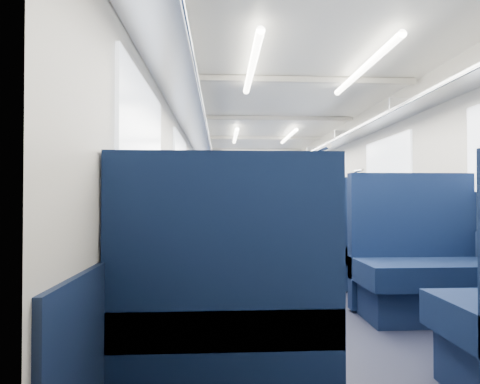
% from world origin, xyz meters
% --- Properties ---
extents(floor, '(2.80, 18.00, 0.01)m').
position_xyz_m(floor, '(0.00, 0.00, 0.00)').
color(floor, black).
rests_on(floor, ground).
extents(ceiling, '(2.80, 18.00, 0.01)m').
position_xyz_m(ceiling, '(0.00, 0.00, 2.35)').
color(ceiling, silver).
rests_on(ceiling, wall_left).
extents(wall_left, '(0.02, 18.00, 2.35)m').
position_xyz_m(wall_left, '(-1.40, 0.00, 1.18)').
color(wall_left, beige).
rests_on(wall_left, floor).
extents(dado_left, '(0.03, 17.90, 0.70)m').
position_xyz_m(dado_left, '(-1.39, 0.00, 0.35)').
color(dado_left, black).
rests_on(dado_left, floor).
extents(wall_right, '(0.02, 18.00, 2.35)m').
position_xyz_m(wall_right, '(1.40, 0.00, 1.18)').
color(wall_right, beige).
rests_on(wall_right, floor).
extents(dado_right, '(0.03, 17.90, 0.70)m').
position_xyz_m(dado_right, '(1.39, 0.00, 0.35)').
color(dado_right, black).
rests_on(dado_right, floor).
extents(wall_far, '(2.80, 0.02, 2.35)m').
position_xyz_m(wall_far, '(0.00, 9.00, 1.18)').
color(wall_far, beige).
rests_on(wall_far, floor).
extents(luggage_rack_left, '(0.36, 17.40, 0.18)m').
position_xyz_m(luggage_rack_left, '(-1.21, 0.00, 1.97)').
color(luggage_rack_left, '#B2B5BA').
rests_on(luggage_rack_left, wall_left).
extents(luggage_rack_right, '(0.36, 17.40, 0.18)m').
position_xyz_m(luggage_rack_right, '(1.21, 0.00, 1.97)').
color(luggage_rack_right, '#B2B5BA').
rests_on(luggage_rack_right, wall_right).
extents(windows, '(2.78, 15.60, 0.75)m').
position_xyz_m(windows, '(0.00, -0.46, 1.42)').
color(windows, white).
rests_on(windows, wall_left).
extents(ceiling_fittings, '(2.70, 16.06, 0.11)m').
position_xyz_m(ceiling_fittings, '(0.00, -0.26, 2.29)').
color(ceiling_fittings, beige).
rests_on(ceiling_fittings, ceiling).
extents(end_door, '(0.75, 0.06, 2.00)m').
position_xyz_m(end_door, '(0.00, 8.94, 1.00)').
color(end_door, black).
rests_on(end_door, floor).
extents(bulkhead, '(2.80, 0.10, 2.35)m').
position_xyz_m(bulkhead, '(-0.00, 2.54, 1.23)').
color(bulkhead, beige).
rests_on(bulkhead, floor).
extents(seat_0, '(1.11, 0.62, 1.24)m').
position_xyz_m(seat_0, '(-0.83, -8.16, 0.38)').
color(seat_0, '#0C1A3B').
rests_on(seat_0, floor).
extents(seat_2, '(1.11, 0.62, 1.24)m').
position_xyz_m(seat_2, '(-0.83, -7.20, 0.38)').
color(seat_2, '#0C1A3B').
rests_on(seat_2, floor).
extents(seat_3, '(1.11, 0.62, 1.24)m').
position_xyz_m(seat_3, '(0.83, -7.04, 0.38)').
color(seat_3, '#0C1A3B').
rests_on(seat_3, floor).
extents(seat_4, '(1.11, 0.62, 1.24)m').
position_xyz_m(seat_4, '(-0.83, -6.09, 0.38)').
color(seat_4, '#0C1A3B').
rests_on(seat_4, floor).
extents(seat_5, '(1.11, 0.62, 1.24)m').
position_xyz_m(seat_5, '(0.83, -6.07, 0.38)').
color(seat_5, '#0C1A3B').
rests_on(seat_5, floor).
extents(seat_6, '(1.11, 0.62, 1.24)m').
position_xyz_m(seat_6, '(-0.83, -4.83, 0.38)').
color(seat_6, '#0C1A3B').
rests_on(seat_6, floor).
extents(seat_7, '(1.11, 0.62, 1.24)m').
position_xyz_m(seat_7, '(0.83, -4.75, 0.38)').
color(seat_7, '#0C1A3B').
rests_on(seat_7, floor).
extents(seat_8, '(1.11, 0.62, 1.24)m').
position_xyz_m(seat_8, '(-0.83, -3.62, 0.38)').
color(seat_8, '#0C1A3B').
rests_on(seat_8, floor).
extents(seat_9, '(1.11, 0.62, 1.24)m').
position_xyz_m(seat_9, '(0.83, -3.59, 0.38)').
color(seat_9, '#0C1A3B').
rests_on(seat_9, floor).
extents(seat_10, '(1.11, 0.62, 1.24)m').
position_xyz_m(seat_10, '(-0.83, -2.47, 0.38)').
color(seat_10, '#0C1A3B').
rests_on(seat_10, floor).
extents(seat_11, '(1.11, 0.62, 1.24)m').
position_xyz_m(seat_11, '(0.83, -2.44, 0.38)').
color(seat_11, '#0C1A3B').
rests_on(seat_11, floor).
extents(seat_12, '(1.11, 0.62, 1.24)m').
position_xyz_m(seat_12, '(-0.83, -1.26, 0.38)').
color(seat_12, '#0C1A3B').
rests_on(seat_12, floor).
extents(seat_13, '(1.11, 0.62, 1.24)m').
position_xyz_m(seat_13, '(0.83, -1.46, 0.38)').
color(seat_13, '#0C1A3B').
rests_on(seat_13, floor).
extents(seat_14, '(1.11, 0.62, 1.24)m').
position_xyz_m(seat_14, '(-0.83, -0.13, 0.38)').
color(seat_14, '#0C1A3B').
rests_on(seat_14, floor).
extents(seat_15, '(1.11, 0.62, 1.24)m').
position_xyz_m(seat_15, '(0.83, -0.29, 0.38)').
color(seat_15, '#0C1A3B').
rests_on(seat_15, floor).
extents(seat_16, '(1.11, 0.62, 1.24)m').
position_xyz_m(seat_16, '(-0.83, 0.85, 0.38)').
color(seat_16, '#0C1A3B').
rests_on(seat_16, floor).
extents(seat_17, '(1.11, 0.62, 1.24)m').
position_xyz_m(seat_17, '(0.83, 0.81, 0.38)').
color(seat_17, '#0C1A3B').
rests_on(seat_17, floor).
extents(seat_18, '(1.11, 0.62, 1.24)m').
position_xyz_m(seat_18, '(-0.83, 2.20, 0.38)').
color(seat_18, '#0C1A3B').
rests_on(seat_18, floor).
extents(seat_19, '(1.11, 0.62, 1.24)m').
position_xyz_m(seat_19, '(0.83, 1.97, 0.38)').
color(seat_19, '#0C1A3B').
rests_on(seat_19, floor).
extents(seat_20, '(1.11, 0.62, 1.24)m').
position_xyz_m(seat_20, '(-0.83, 4.18, 0.38)').
color(seat_20, '#0C1A3B').
rests_on(seat_20, floor).
extents(seat_21, '(1.11, 0.62, 1.24)m').
position_xyz_m(seat_21, '(0.83, 4.07, 0.38)').
color(seat_21, '#0C1A3B').
rests_on(seat_21, floor).
extents(seat_22, '(1.11, 0.62, 1.24)m').
position_xyz_m(seat_22, '(-0.83, 5.38, 0.38)').
color(seat_22, '#0C1A3B').
rests_on(seat_22, floor).
extents(seat_23, '(1.11, 0.62, 1.24)m').
position_xyz_m(seat_23, '(0.83, 5.22, 0.38)').
color(seat_23, '#0C1A3B').
rests_on(seat_23, floor).
extents(seat_24, '(1.11, 0.62, 1.24)m').
position_xyz_m(seat_24, '(-0.83, 6.43, 0.38)').
color(seat_24, '#0C1A3B').
rests_on(seat_24, floor).
extents(seat_25, '(1.11, 0.62, 1.24)m').
position_xyz_m(seat_25, '(0.83, 6.40, 0.38)').
color(seat_25, '#0C1A3B').
rests_on(seat_25, floor).
extents(seat_26, '(1.11, 0.62, 1.24)m').
position_xyz_m(seat_26, '(-0.83, 7.60, 0.38)').
color(seat_26, '#0C1A3B').
rests_on(seat_26, floor).
extents(seat_27, '(1.11, 0.62, 1.24)m').
position_xyz_m(seat_27, '(0.83, 7.60, 0.38)').
color(seat_27, '#0C1A3B').
rests_on(seat_27, floor).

